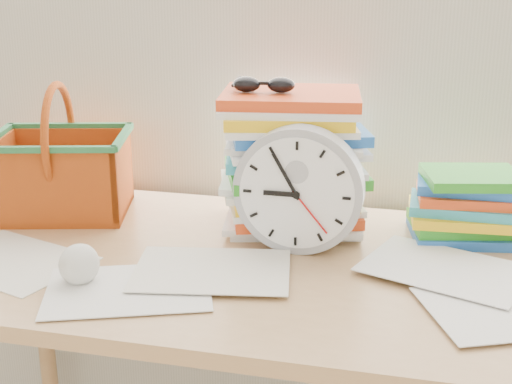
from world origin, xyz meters
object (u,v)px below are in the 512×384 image
(paper_stack, at_px, (290,161))
(basket, at_px, (60,151))
(desk, at_px, (250,293))
(book_stack, at_px, (469,205))
(clock, at_px, (299,190))

(paper_stack, distance_m, basket, 0.52)
(desk, xyz_separation_m, paper_stack, (0.04, 0.20, 0.22))
(basket, bearing_deg, paper_stack, -10.09)
(desk, distance_m, book_stack, 0.49)
(paper_stack, xyz_separation_m, book_stack, (0.38, 0.02, -0.08))
(book_stack, relative_size, basket, 0.83)
(clock, bearing_deg, desk, -142.23)
(clock, distance_m, basket, 0.57)
(desk, relative_size, clock, 5.51)
(clock, xyz_separation_m, book_stack, (0.33, 0.15, -0.06))
(desk, bearing_deg, paper_stack, 78.40)
(desk, bearing_deg, clock, 37.77)
(desk, bearing_deg, basket, 161.40)
(paper_stack, relative_size, book_stack, 1.27)
(clock, bearing_deg, paper_stack, 107.65)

